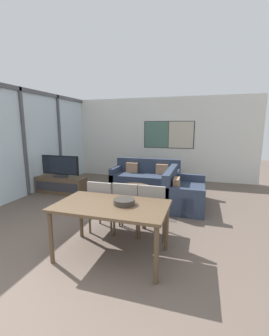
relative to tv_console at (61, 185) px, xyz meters
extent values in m
plane|color=brown|center=(2.11, -3.49, -0.23)|extent=(24.00, 24.00, 0.00)
cube|color=silver|center=(2.11, 2.58, 1.17)|extent=(6.72, 0.06, 2.80)
cube|color=#2D2D33|center=(2.58, 2.55, 1.32)|extent=(1.71, 0.01, 0.92)
cube|color=#4C7060|center=(2.16, 2.54, 1.32)|extent=(0.82, 0.02, 0.88)
cube|color=beige|center=(3.00, 2.54, 1.32)|extent=(0.82, 0.02, 0.88)
cube|color=silver|center=(-0.75, -0.45, 1.17)|extent=(0.02, 6.07, 2.80)
cube|color=#515156|center=(-0.72, -0.45, 2.52)|extent=(0.07, 6.07, 0.10)
cube|color=#515156|center=(-0.72, -0.45, 1.17)|extent=(0.07, 0.08, 2.80)
cube|color=#515156|center=(-0.72, 1.07, 1.17)|extent=(0.07, 0.08, 2.80)
cube|color=#473D38|center=(2.12, -0.08, -0.22)|extent=(2.38, 1.98, 0.01)
cube|color=brown|center=(0.00, 0.00, 0.00)|extent=(1.41, 0.46, 0.46)
cube|color=#2D2D33|center=(0.00, -0.23, 0.00)|extent=(1.29, 0.01, 0.25)
cube|color=#2D2D33|center=(0.00, 0.00, 0.25)|extent=(0.36, 0.20, 0.05)
cube|color=#2D2D33|center=(0.00, 0.00, 0.32)|extent=(0.06, 0.03, 0.08)
cube|color=black|center=(0.00, 0.00, 0.56)|extent=(1.13, 0.04, 0.53)
cube|color=black|center=(0.00, -0.02, 0.56)|extent=(1.05, 0.01, 0.47)
cube|color=#2D384C|center=(2.12, 1.15, -0.02)|extent=(1.99, 0.87, 0.42)
cube|color=#2D384C|center=(2.12, 1.51, 0.20)|extent=(1.99, 0.16, 0.85)
cube|color=#2D384C|center=(1.19, 1.15, 0.07)|extent=(0.14, 0.87, 0.60)
cube|color=#2D384C|center=(3.04, 1.15, 0.07)|extent=(0.14, 0.87, 0.60)
cube|color=#9E7556|center=(1.65, 1.33, 0.34)|extent=(0.36, 0.12, 0.30)
cube|color=#9E7556|center=(2.59, 1.33, 0.34)|extent=(0.36, 0.12, 0.30)
cube|color=#2D384C|center=(3.39, -0.02, -0.02)|extent=(0.87, 1.57, 0.42)
cube|color=#2D384C|center=(3.03, -0.02, 0.20)|extent=(0.16, 1.57, 0.85)
cube|color=#2D384C|center=(3.39, -0.73, 0.07)|extent=(0.87, 0.14, 0.60)
cube|color=#2D384C|center=(3.39, 0.69, 0.07)|extent=(0.87, 0.14, 0.60)
cube|color=#9E7556|center=(3.21, -0.37, 0.34)|extent=(0.12, 0.36, 0.30)
cylinder|color=brown|center=(2.12, -0.08, -0.21)|extent=(0.41, 0.41, 0.03)
cylinder|color=brown|center=(2.12, -0.08, -0.07)|extent=(0.16, 0.16, 0.31)
cylinder|color=brown|center=(2.12, -0.08, 0.10)|extent=(0.91, 0.91, 0.04)
cube|color=brown|center=(2.55, -2.48, 0.53)|extent=(1.55, 0.90, 0.04)
cylinder|color=brown|center=(1.84, -2.86, 0.14)|extent=(0.06, 0.06, 0.73)
cylinder|color=brown|center=(3.27, -2.86, 0.14)|extent=(0.06, 0.06, 0.73)
cylinder|color=brown|center=(1.84, -2.09, 0.14)|extent=(0.06, 0.06, 0.73)
cylinder|color=brown|center=(3.27, -2.09, 0.14)|extent=(0.06, 0.06, 0.73)
cube|color=gray|center=(2.11, -1.73, 0.19)|extent=(0.46, 0.46, 0.06)
cube|color=gray|center=(2.11, -1.94, 0.46)|extent=(0.42, 0.05, 0.48)
cylinder|color=brown|center=(1.91, -1.93, -0.03)|extent=(0.04, 0.04, 0.39)
cylinder|color=brown|center=(2.31, -1.93, -0.03)|extent=(0.04, 0.04, 0.39)
cylinder|color=brown|center=(1.91, -1.53, -0.03)|extent=(0.04, 0.04, 0.39)
cylinder|color=brown|center=(2.31, -1.53, -0.03)|extent=(0.04, 0.04, 0.39)
cube|color=gray|center=(2.55, -1.70, 0.19)|extent=(0.46, 0.46, 0.06)
cube|color=gray|center=(2.55, -1.90, 0.46)|extent=(0.42, 0.05, 0.48)
cylinder|color=brown|center=(2.35, -1.90, -0.03)|extent=(0.04, 0.04, 0.39)
cylinder|color=brown|center=(2.75, -1.90, -0.03)|extent=(0.04, 0.04, 0.39)
cylinder|color=brown|center=(2.35, -1.50, -0.03)|extent=(0.04, 0.04, 0.39)
cylinder|color=brown|center=(2.75, -1.50, -0.03)|extent=(0.04, 0.04, 0.39)
cube|color=gray|center=(2.99, -1.70, 0.19)|extent=(0.46, 0.46, 0.06)
cube|color=gray|center=(2.99, -1.90, 0.46)|extent=(0.42, 0.05, 0.48)
cylinder|color=brown|center=(2.79, -1.90, -0.03)|extent=(0.04, 0.04, 0.39)
cylinder|color=brown|center=(3.19, -1.90, -0.03)|extent=(0.04, 0.04, 0.39)
cylinder|color=brown|center=(2.79, -1.50, -0.03)|extent=(0.04, 0.04, 0.39)
cylinder|color=brown|center=(3.19, -1.50, -0.03)|extent=(0.04, 0.04, 0.39)
cylinder|color=#332D28|center=(2.72, -2.42, 0.59)|extent=(0.30, 0.30, 0.08)
torus|color=#332D28|center=(2.72, -2.42, 0.62)|extent=(0.30, 0.30, 0.02)
camera|label=1|loc=(3.72, -5.20, 1.60)|focal=24.00mm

